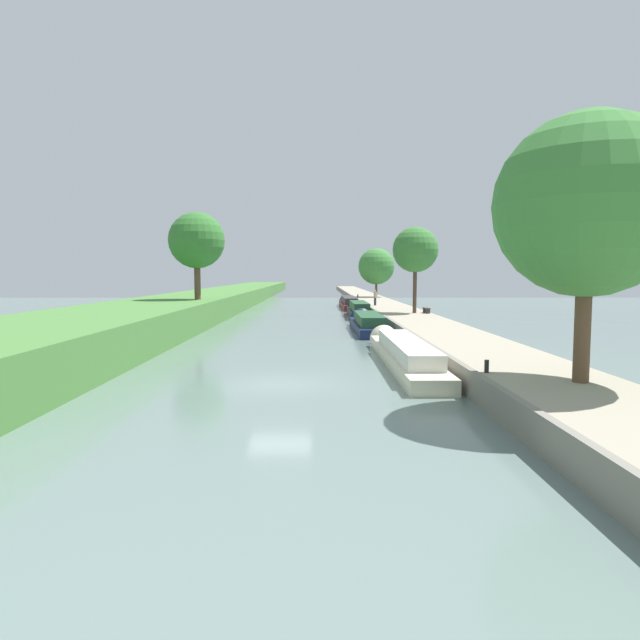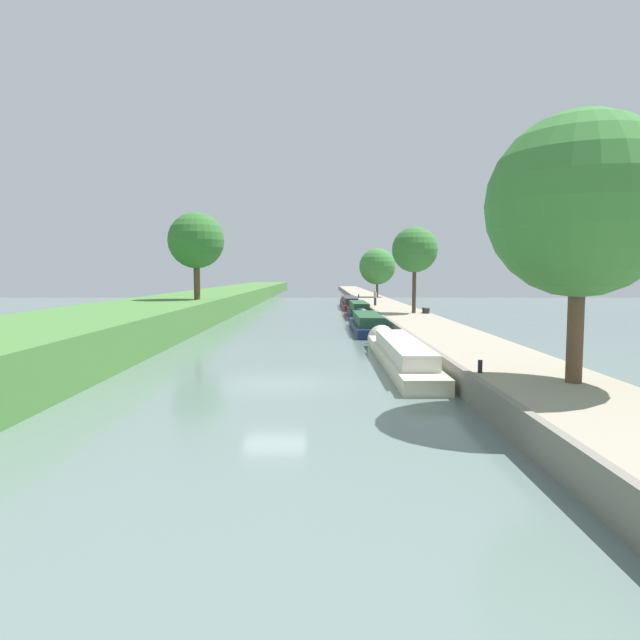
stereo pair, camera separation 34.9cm
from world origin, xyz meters
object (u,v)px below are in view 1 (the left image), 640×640
(mooring_bollard_near, at_px, (487,366))
(park_bench, at_px, (427,309))
(narrowboat_cream, at_px, (402,352))
(mooring_bollard_far, at_px, (358,296))
(narrowboat_navy, at_px, (367,323))
(narrowboat_black, at_px, (358,311))
(narrowboat_maroon, at_px, (348,303))
(person_walking, at_px, (375,297))

(mooring_bollard_near, distance_m, park_bench, 29.60)
(narrowboat_cream, distance_m, mooring_bollard_far, 52.90)
(narrowboat_navy, height_order, mooring_bollard_near, mooring_bollard_near)
(mooring_bollard_near, bearing_deg, narrowboat_black, 92.57)
(narrowboat_cream, height_order, mooring_bollard_near, mooring_bollard_near)
(narrowboat_navy, xyz_separation_m, mooring_bollard_far, (1.99, 36.93, 0.64))
(narrowboat_navy, xyz_separation_m, park_bench, (5.68, 5.30, 0.76))
(narrowboat_cream, xyz_separation_m, narrowboat_black, (0.02, 29.29, 0.12))
(narrowboat_maroon, bearing_deg, mooring_bollard_far, 77.08)
(narrowboat_cream, relative_size, mooring_bollard_far, 34.43)
(person_walking, bearing_deg, mooring_bollard_near, -90.58)
(narrowboat_cream, bearing_deg, mooring_bollard_far, 88.16)
(mooring_bollard_far, relative_size, park_bench, 0.30)
(narrowboat_cream, bearing_deg, narrowboat_black, 89.97)
(person_walking, bearing_deg, narrowboat_navy, -98.03)
(mooring_bollard_near, height_order, mooring_bollard_far, same)
(narrowboat_cream, relative_size, narrowboat_navy, 1.23)
(narrowboat_cream, xyz_separation_m, mooring_bollard_far, (1.70, 52.87, 0.66))
(mooring_bollard_near, relative_size, mooring_bollard_far, 1.00)
(person_walking, bearing_deg, narrowboat_maroon, 100.48)
(narrowboat_cream, xyz_separation_m, narrowboat_navy, (-0.29, 15.93, 0.02))
(narrowboat_navy, height_order, mooring_bollard_far, mooring_bollard_far)
(narrowboat_navy, distance_m, park_bench, 7.81)
(narrowboat_cream, height_order, narrowboat_navy, narrowboat_navy)
(mooring_bollard_far, xyz_separation_m, park_bench, (3.70, -31.63, 0.12))
(narrowboat_black, xyz_separation_m, mooring_bollard_near, (1.68, -37.42, 0.54))
(mooring_bollard_near, xyz_separation_m, mooring_bollard_far, (0.00, 61.00, 0.00))
(narrowboat_black, height_order, narrowboat_maroon, narrowboat_black)
(narrowboat_maroon, height_order, park_bench, narrowboat_maroon)
(narrowboat_cream, xyz_separation_m, person_walking, (2.12, 32.98, 1.31))
(narrowboat_black, bearing_deg, mooring_bollard_near, -87.43)
(person_walking, height_order, mooring_bollard_near, person_walking)
(narrowboat_black, height_order, mooring_bollard_far, narrowboat_black)
(narrowboat_maroon, relative_size, person_walking, 9.73)
(person_walking, xyz_separation_m, park_bench, (3.28, -11.75, -0.53))
(narrowboat_cream, distance_m, narrowboat_maroon, 45.00)
(narrowboat_black, xyz_separation_m, person_walking, (2.10, 3.70, 1.19))
(narrowboat_navy, distance_m, mooring_bollard_far, 36.99)
(narrowboat_maroon, height_order, person_walking, person_walking)
(narrowboat_cream, relative_size, narrowboat_black, 1.28)
(narrowboat_black, relative_size, park_bench, 8.09)
(mooring_bollard_near, bearing_deg, narrowboat_cream, 101.78)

